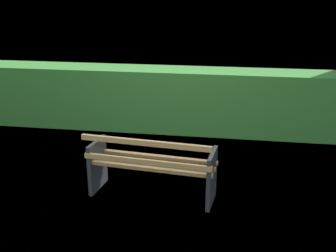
# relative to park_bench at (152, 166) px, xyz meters

# --- Properties ---
(ground_plane) EXTENTS (1400.00, 1400.00, 0.00)m
(ground_plane) POSITION_rel_park_bench_xyz_m (0.01, 0.06, -0.42)
(ground_plane) COLOR #4C6B33
(park_bench) EXTENTS (1.66, 0.73, 0.87)m
(park_bench) POSITION_rel_park_bench_xyz_m (0.00, 0.00, 0.00)
(park_bench) COLOR tan
(park_bench) RESTS_ON ground_plane
(hedge_row) EXTENTS (9.58, 0.79, 1.15)m
(hedge_row) POSITION_rel_park_bench_xyz_m (0.01, 2.74, 0.15)
(hedge_row) COLOR #2D6B28
(hedge_row) RESTS_ON ground_plane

